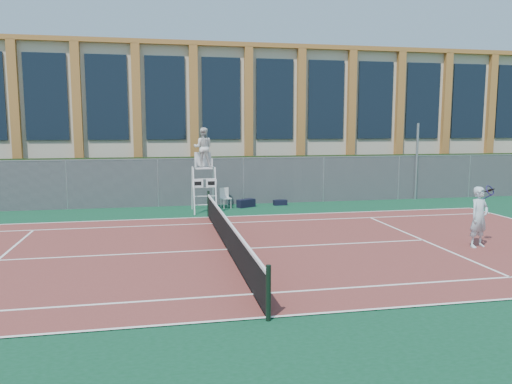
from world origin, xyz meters
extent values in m
plane|color=#233814|center=(0.00, 0.00, 0.00)|extent=(120.00, 120.00, 0.00)
cube|color=#0E3E22|center=(0.00, 1.00, 0.01)|extent=(36.00, 20.00, 0.01)
cube|color=maroon|center=(0.00, 0.00, 0.02)|extent=(23.77, 10.97, 0.02)
cylinder|color=black|center=(0.00, -5.60, 0.55)|extent=(0.10, 0.10, 1.10)
cylinder|color=black|center=(0.00, 5.60, 0.55)|extent=(0.10, 0.10, 1.10)
cube|color=black|center=(0.00, 0.00, 0.46)|extent=(0.03, 11.00, 0.86)
cube|color=white|center=(0.00, 0.00, 0.92)|extent=(0.06, 11.20, 0.07)
cube|color=black|center=(0.00, 10.00, 1.10)|extent=(40.00, 1.40, 2.20)
cube|color=beige|center=(0.00, 18.00, 4.00)|extent=(44.00, 10.00, 8.00)
cube|color=#A56A2F|center=(0.00, 18.00, 8.10)|extent=(45.00, 10.60, 0.25)
cylinder|color=#9EA0A5|center=(10.91, 8.70, 1.93)|extent=(0.12, 0.12, 3.87)
cylinder|color=white|center=(-0.52, 6.48, 0.96)|extent=(0.06, 0.55, 2.01)
cylinder|color=white|center=(0.41, 6.48, 0.96)|extent=(0.06, 0.55, 2.01)
cylinder|color=white|center=(-0.52, 7.52, 0.96)|extent=(0.06, 0.55, 2.01)
cylinder|color=white|center=(0.41, 7.52, 0.96)|extent=(0.06, 0.55, 2.01)
cube|color=white|center=(-0.06, 7.00, 1.92)|extent=(0.72, 0.62, 0.06)
cube|color=white|center=(-0.06, 7.29, 2.28)|extent=(0.72, 0.05, 0.62)
cube|color=white|center=(-0.35, 6.59, 1.30)|extent=(0.45, 0.03, 0.35)
cube|color=white|center=(0.23, 6.59, 1.30)|extent=(0.45, 0.03, 0.35)
imported|color=silver|center=(-0.06, 7.05, 2.80)|extent=(0.93, 0.78, 1.70)
cube|color=silver|center=(1.00, 7.73, 0.46)|extent=(0.53, 0.53, 0.04)
cube|color=silver|center=(0.95, 7.92, 0.70)|extent=(0.42, 0.16, 0.46)
cylinder|color=silver|center=(0.89, 7.52, 0.22)|extent=(0.03, 0.03, 0.43)
cylinder|color=silver|center=(1.22, 7.61, 0.22)|extent=(0.03, 0.03, 0.43)
cylinder|color=silver|center=(0.79, 7.85, 0.22)|extent=(0.03, 0.03, 0.43)
cylinder|color=silver|center=(1.12, 7.94, 0.22)|extent=(0.03, 0.03, 0.43)
cube|color=black|center=(1.95, 7.83, 0.19)|extent=(0.92, 0.71, 0.37)
cube|color=black|center=(3.63, 8.09, 0.14)|extent=(0.65, 0.31, 0.25)
imported|color=silver|center=(7.56, -1.18, 0.96)|extent=(0.77, 0.61, 1.86)
torus|color=#1C144B|center=(8.05, -0.93, 1.74)|extent=(0.38, 0.30, 0.30)
sphere|color=#CCE533|center=(8.15, -0.75, 1.69)|extent=(0.07, 0.07, 0.07)
camera|label=1|loc=(-2.00, -14.50, 3.68)|focal=35.00mm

